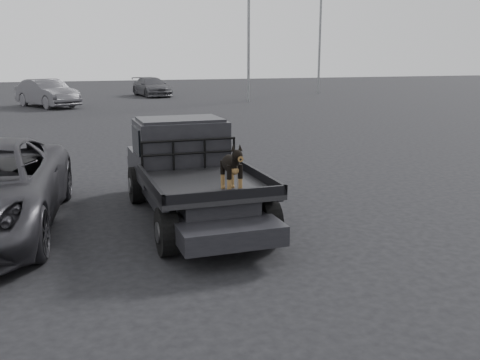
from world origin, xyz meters
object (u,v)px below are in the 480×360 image
object	(u,v)px
flatbed_ute	(193,195)
distant_car_b	(152,87)
distant_car_a	(47,93)
dog	(231,168)

from	to	relation	value
flatbed_ute	distant_car_b	world-z (taller)	distant_car_b
flatbed_ute	distant_car_b	xyz separation A→B (m)	(4.58, 31.33, 0.24)
distant_car_b	distant_car_a	bearing A→B (deg)	-146.49
flatbed_ute	distant_car_b	bearing A→B (deg)	81.69
flatbed_ute	dog	xyz separation A→B (m)	(0.24, -1.61, 0.83)
flatbed_ute	dog	bearing A→B (deg)	-81.58
distant_car_b	dog	bearing A→B (deg)	-106.24
distant_car_a	flatbed_ute	bearing A→B (deg)	-111.25
flatbed_ute	distant_car_a	distance (m)	24.80
flatbed_ute	distant_car_a	size ratio (longest dim) A/B	1.08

